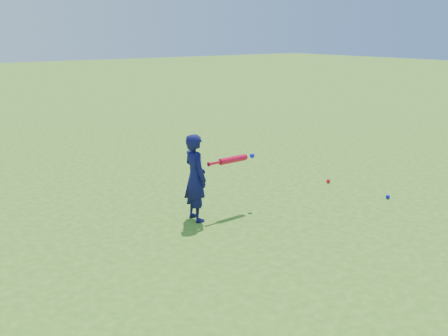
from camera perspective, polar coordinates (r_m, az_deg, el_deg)
name	(u,v)px	position (r m, az deg, el deg)	size (l,w,h in m)	color
ground	(236,216)	(7.18, 1.38, -5.45)	(80.00, 80.00, 0.00)	#3C721B
child	(195,178)	(6.85, -3.29, -1.11)	(0.45, 0.29, 1.22)	#0F0F48
ground_ball_red	(328,181)	(8.87, 11.83, -1.45)	(0.07, 0.07, 0.07)	red
ground_ball_blue	(388,197)	(8.29, 18.22, -3.13)	(0.07, 0.07, 0.07)	#0C0FD2
bat_swing	(235,159)	(7.14, 1.23, 1.02)	(0.84, 0.11, 0.10)	red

